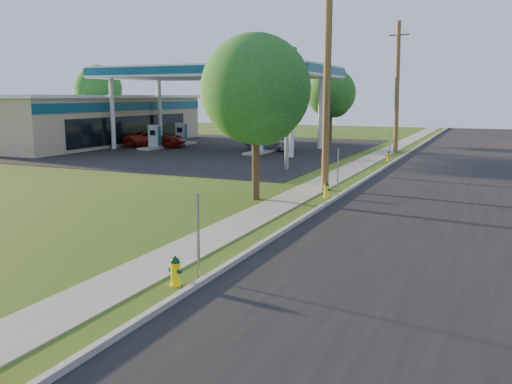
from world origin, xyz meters
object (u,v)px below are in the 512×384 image
(fuel_pump_se, at_px, (279,140))
(hydrant_far, at_px, (388,156))
(fuel_pump_nw, at_px, (155,140))
(fuel_pump_sw, at_px, (181,137))
(tree_lot, at_px, (332,95))
(hydrant_near, at_px, (175,271))
(hydrant_mid, at_px, (326,190))
(car_red, at_px, (156,139))
(price_pylon, at_px, (287,72))
(utility_pole_mid, at_px, (327,77))
(car_silver, at_px, (269,141))
(tree_back, at_px, (99,91))
(fuel_pump_ne, at_px, (259,144))
(tree_verge, at_px, (257,94))
(utility_pole_far, at_px, (397,87))

(fuel_pump_se, height_order, hydrant_far, fuel_pump_se)
(fuel_pump_nw, xyz_separation_m, fuel_pump_sw, (0.00, 4.00, 0.00))
(tree_lot, bearing_deg, hydrant_near, -79.01)
(tree_lot, relative_size, hydrant_mid, 9.86)
(hydrant_far, distance_m, car_red, 19.33)
(price_pylon, bearing_deg, car_red, 149.45)
(utility_pole_mid, relative_size, car_silver, 2.31)
(hydrant_far, bearing_deg, tree_lot, 120.87)
(tree_back, bearing_deg, fuel_pump_ne, -22.70)
(fuel_pump_sw, relative_size, fuel_pump_se, 1.00)
(utility_pole_mid, bearing_deg, hydrant_near, -87.50)
(utility_pole_mid, distance_m, fuel_pump_ne, 16.31)
(utility_pole_mid, xyz_separation_m, tree_verge, (-1.82, -3.39, -0.72))
(utility_pole_mid, distance_m, hydrant_mid, 5.00)
(utility_pole_far, bearing_deg, hydrant_near, -88.93)
(hydrant_mid, bearing_deg, hydrant_near, -90.09)
(utility_pole_mid, height_order, car_red, utility_pole_mid)
(fuel_pump_nw, relative_size, hydrant_mid, 4.76)
(utility_pole_far, bearing_deg, tree_lot, 136.14)
(utility_pole_far, bearing_deg, tree_verge, -94.86)
(fuel_pump_ne, relative_size, fuel_pump_se, 1.00)
(tree_lot, distance_m, hydrant_mid, 27.61)
(fuel_pump_nw, relative_size, tree_back, 0.44)
(utility_pole_mid, xyz_separation_m, hydrant_near, (0.59, -13.38, -4.62))
(fuel_pump_sw, height_order, car_silver, fuel_pump_sw)
(fuel_pump_nw, distance_m, fuel_pump_sw, 4.00)
(fuel_pump_ne, relative_size, tree_verge, 0.49)
(car_silver, bearing_deg, fuel_pump_se, 4.54)
(hydrant_near, bearing_deg, hydrant_far, 89.99)
(tree_back, relative_size, car_red, 1.43)
(car_red, bearing_deg, hydrant_mid, -142.00)
(car_silver, bearing_deg, car_red, 121.34)
(fuel_pump_sw, xyz_separation_m, tree_back, (-12.96, 5.19, 3.98))
(hydrant_mid, relative_size, car_red, 0.13)
(fuel_pump_se, xyz_separation_m, tree_back, (-21.96, 5.19, 3.98))
(fuel_pump_se, bearing_deg, tree_verge, -70.85)
(tree_lot, bearing_deg, tree_back, -174.50)
(utility_pole_far, relative_size, tree_lot, 1.43)
(utility_pole_mid, distance_m, tree_back, 38.01)
(price_pylon, bearing_deg, hydrant_far, 56.17)
(tree_verge, distance_m, car_silver, 20.93)
(fuel_pump_nw, xyz_separation_m, car_red, (-0.73, 1.20, -0.01))
(fuel_pump_nw, height_order, price_pylon, price_pylon)
(fuel_pump_nw, xyz_separation_m, tree_lot, (11.13, 11.50, 3.54))
(hydrant_mid, bearing_deg, fuel_pump_nw, 141.32)
(utility_pole_mid, xyz_separation_m, fuel_pump_nw, (-17.90, 13.00, -4.23))
(utility_pole_mid, relative_size, fuel_pump_nw, 3.06)
(car_silver, bearing_deg, fuel_pump_nw, 129.58)
(tree_back, bearing_deg, fuel_pump_nw, -35.32)
(fuel_pump_se, relative_size, tree_verge, 0.49)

